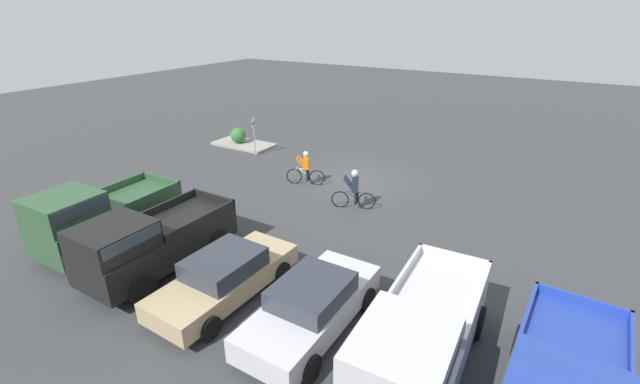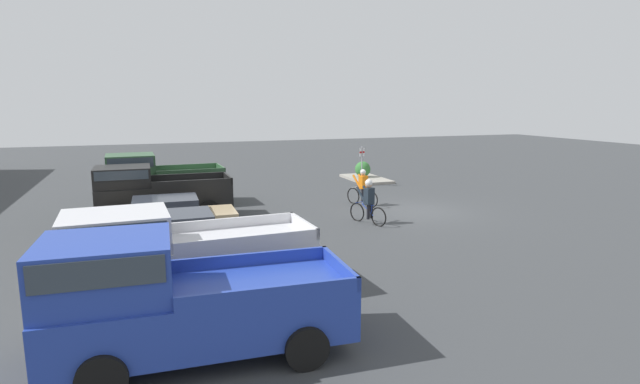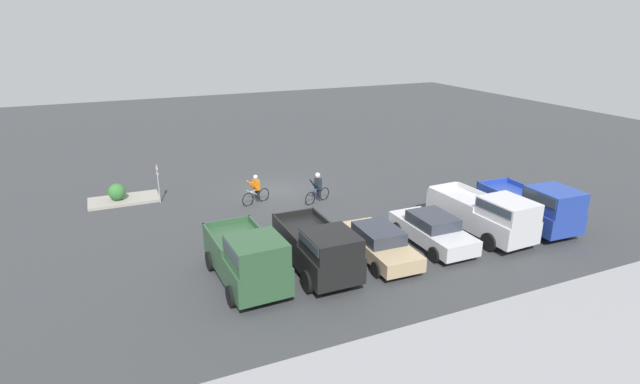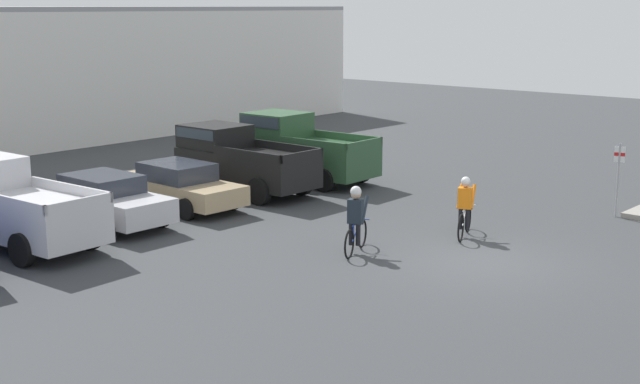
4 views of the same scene
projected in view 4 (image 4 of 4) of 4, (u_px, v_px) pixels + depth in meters
The scene contains 9 objects.
ground_plane at pixel (482, 262), 21.24m from camera, with size 80.00×80.00×0.00m, color #383A3D.
pickup_truck_1 at pixel (5, 201), 22.67m from camera, with size 2.30×5.50×2.15m.
sedan_0 at pixel (103, 200), 24.70m from camera, with size 1.96×4.48×1.43m.
sedan_1 at pixel (178, 185), 26.86m from camera, with size 2.01×4.62×1.37m.
pickup_truck_2 at pixel (238, 159), 29.01m from camera, with size 2.16×4.91×2.13m.
pickup_truck_3 at pixel (300, 147), 30.94m from camera, with size 2.36×4.87×2.31m.
cyclist_0 at pixel (465, 207), 23.48m from camera, with size 1.73×0.73×1.63m.
cyclist_1 at pixel (356, 218), 21.92m from camera, with size 1.72×0.73×1.70m.
fire_lane_sign at pixel (618, 172), 25.54m from camera, with size 0.07×0.30×2.16m.
Camera 4 is at (-18.00, -10.44, 6.00)m, focal length 50.00 mm.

